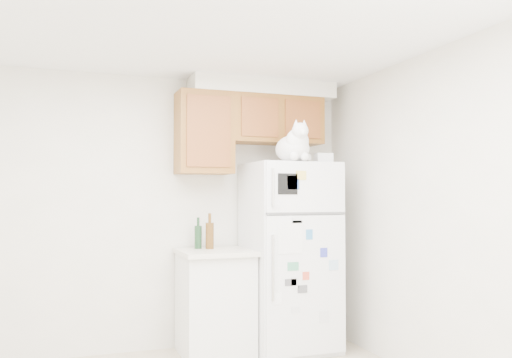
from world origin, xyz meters
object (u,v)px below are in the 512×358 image
base_counter (215,301)px  cat (294,146)px  storage_box_front (324,158)px  bottle_green (198,233)px  storage_box_back (293,160)px  bottle_amber (210,231)px  refrigerator (290,256)px

base_counter → cat: (0.63, -0.31, 1.37)m
storage_box_front → bottle_green: storage_box_front is taller
base_counter → storage_box_back: 1.52m
cat → storage_box_back: bearing=67.7°
storage_box_back → bottle_amber: 1.06m
cat → storage_box_front: cat is taller
storage_box_front → bottle_green: size_ratio=0.53×
storage_box_back → bottle_green: size_ratio=0.63×
base_counter → storage_box_front: (0.97, -0.21, 1.28)m
refrigerator → storage_box_front: 0.95m
cat → storage_box_back: size_ratio=2.85×
base_counter → bottle_amber: size_ratio=2.85×
base_counter → cat: bearing=-26.3°
base_counter → bottle_green: (-0.12, 0.14, 0.60)m
storage_box_front → bottle_amber: 1.24m
base_counter → bottle_amber: bearing=105.9°
storage_box_front → storage_box_back: bearing=124.6°
cat → bottle_green: (-0.75, 0.46, -0.77)m
base_counter → storage_box_back: (0.80, 0.10, 1.29)m
refrigerator → storage_box_front: (0.28, -0.14, 0.89)m
storage_box_back → storage_box_front: 0.35m
storage_box_front → cat: bearing=-157.2°
storage_box_back → storage_box_front: storage_box_back is taller
storage_box_back → bottle_amber: size_ratio=0.56×
bottle_green → refrigerator: bearing=-15.0°
refrigerator → storage_box_back: bearing=57.1°
storage_box_front → bottle_green: (-1.09, 0.36, -0.68)m
bottle_amber → storage_box_back: bearing=0.4°
storage_box_front → base_counter: bearing=174.0°
storage_box_back → bottle_amber: storage_box_back is taller
cat → storage_box_back: 0.45m
bottle_green → cat: bearing=-31.2°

